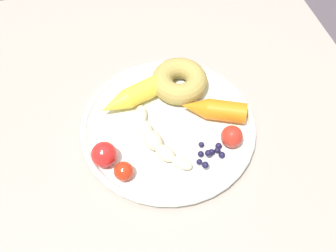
{
  "coord_description": "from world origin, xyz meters",
  "views": [
    {
      "loc": [
        0.07,
        0.42,
        1.38
      ],
      "look_at": [
        -0.05,
        -0.01,
        0.75
      ],
      "focal_mm": 46.07,
      "sensor_mm": 36.0,
      "label": 1
    }
  ],
  "objects_px": {
    "tomato_near": "(104,154)",
    "tomato_mid": "(124,171)",
    "carrot_orange": "(214,110)",
    "dining_table": "(142,167)",
    "carrot_yellow": "(133,96)",
    "banana": "(156,140)",
    "tomato_far": "(232,136)",
    "donut": "(179,81)",
    "blueberry_pile": "(210,154)",
    "plate": "(168,127)"
  },
  "relations": [
    {
      "from": "donut",
      "to": "banana",
      "type": "bearing_deg",
      "value": 55.45
    },
    {
      "from": "tomato_mid",
      "to": "plate",
      "type": "bearing_deg",
      "value": -141.47
    },
    {
      "from": "carrot_orange",
      "to": "tomato_near",
      "type": "xyz_separation_m",
      "value": [
        0.2,
        0.04,
        0.0
      ]
    },
    {
      "from": "blueberry_pile",
      "to": "carrot_orange",
      "type": "bearing_deg",
      "value": -112.94
    },
    {
      "from": "carrot_orange",
      "to": "tomato_mid",
      "type": "xyz_separation_m",
      "value": [
        0.18,
        0.08,
        -0.0
      ]
    },
    {
      "from": "dining_table",
      "to": "carrot_orange",
      "type": "distance_m",
      "value": 0.19
    },
    {
      "from": "dining_table",
      "to": "carrot_orange",
      "type": "height_order",
      "value": "carrot_orange"
    },
    {
      "from": "blueberry_pile",
      "to": "tomato_mid",
      "type": "distance_m",
      "value": 0.15
    },
    {
      "from": "carrot_orange",
      "to": "blueberry_pile",
      "type": "bearing_deg",
      "value": 67.06
    },
    {
      "from": "plate",
      "to": "tomato_mid",
      "type": "bearing_deg",
      "value": 38.53
    },
    {
      "from": "plate",
      "to": "tomato_mid",
      "type": "height_order",
      "value": "tomato_mid"
    },
    {
      "from": "tomato_near",
      "to": "tomato_mid",
      "type": "bearing_deg",
      "value": 123.69
    },
    {
      "from": "banana",
      "to": "blueberry_pile",
      "type": "xyz_separation_m",
      "value": [
        -0.08,
        0.05,
        -0.0
      ]
    },
    {
      "from": "donut",
      "to": "tomato_far",
      "type": "xyz_separation_m",
      "value": [
        -0.05,
        0.14,
        -0.0
      ]
    },
    {
      "from": "blueberry_pile",
      "to": "tomato_mid",
      "type": "bearing_deg",
      "value": -1.0
    },
    {
      "from": "carrot_orange",
      "to": "carrot_yellow",
      "type": "height_order",
      "value": "same"
    },
    {
      "from": "plate",
      "to": "carrot_yellow",
      "type": "xyz_separation_m",
      "value": [
        0.05,
        -0.07,
        0.02
      ]
    },
    {
      "from": "banana",
      "to": "tomato_near",
      "type": "relative_size",
      "value": 3.62
    },
    {
      "from": "carrot_orange",
      "to": "carrot_yellow",
      "type": "relative_size",
      "value": 0.89
    },
    {
      "from": "plate",
      "to": "tomato_far",
      "type": "relative_size",
      "value": 8.23
    },
    {
      "from": "donut",
      "to": "blueberry_pile",
      "type": "height_order",
      "value": "donut"
    },
    {
      "from": "carrot_orange",
      "to": "tomato_far",
      "type": "height_order",
      "value": "same"
    },
    {
      "from": "plate",
      "to": "tomato_far",
      "type": "xyz_separation_m",
      "value": [
        -0.09,
        0.06,
        0.02
      ]
    },
    {
      "from": "carrot_orange",
      "to": "blueberry_pile",
      "type": "distance_m",
      "value": 0.09
    },
    {
      "from": "donut",
      "to": "tomato_far",
      "type": "height_order",
      "value": "donut"
    },
    {
      "from": "banana",
      "to": "carrot_yellow",
      "type": "bearing_deg",
      "value": -80.41
    },
    {
      "from": "carrot_orange",
      "to": "tomato_mid",
      "type": "bearing_deg",
      "value": 22.94
    },
    {
      "from": "carrot_yellow",
      "to": "donut",
      "type": "height_order",
      "value": "donut"
    },
    {
      "from": "donut",
      "to": "plate",
      "type": "bearing_deg",
      "value": 60.47
    },
    {
      "from": "dining_table",
      "to": "carrot_yellow",
      "type": "distance_m",
      "value": 0.15
    },
    {
      "from": "dining_table",
      "to": "tomato_mid",
      "type": "xyz_separation_m",
      "value": [
        0.04,
        0.07,
        0.13
      ]
    },
    {
      "from": "plate",
      "to": "tomato_near",
      "type": "relative_size",
      "value": 7.23
    },
    {
      "from": "carrot_yellow",
      "to": "tomato_near",
      "type": "bearing_deg",
      "value": 55.85
    },
    {
      "from": "carrot_yellow",
      "to": "blueberry_pile",
      "type": "xyz_separation_m",
      "value": [
        -0.1,
        0.15,
        -0.01
      ]
    },
    {
      "from": "plate",
      "to": "tomato_far",
      "type": "distance_m",
      "value": 0.12
    },
    {
      "from": "dining_table",
      "to": "banana",
      "type": "distance_m",
      "value": 0.13
    },
    {
      "from": "tomato_near",
      "to": "tomato_mid",
      "type": "distance_m",
      "value": 0.04
    },
    {
      "from": "dining_table",
      "to": "donut",
      "type": "bearing_deg",
      "value": -139.66
    },
    {
      "from": "tomato_near",
      "to": "tomato_mid",
      "type": "xyz_separation_m",
      "value": [
        -0.02,
        0.04,
        -0.01
      ]
    },
    {
      "from": "banana",
      "to": "tomato_mid",
      "type": "xyz_separation_m",
      "value": [
        0.07,
        0.05,
        0.0
      ]
    },
    {
      "from": "carrot_orange",
      "to": "tomato_mid",
      "type": "height_order",
      "value": "carrot_orange"
    },
    {
      "from": "dining_table",
      "to": "plate",
      "type": "distance_m",
      "value": 0.12
    },
    {
      "from": "tomato_near",
      "to": "tomato_far",
      "type": "height_order",
      "value": "tomato_near"
    },
    {
      "from": "donut",
      "to": "tomato_near",
      "type": "distance_m",
      "value": 0.2
    },
    {
      "from": "carrot_orange",
      "to": "blueberry_pile",
      "type": "height_order",
      "value": "carrot_orange"
    },
    {
      "from": "dining_table",
      "to": "tomato_mid",
      "type": "bearing_deg",
      "value": 59.54
    },
    {
      "from": "plate",
      "to": "dining_table",
      "type": "bearing_deg",
      "value": 5.35
    },
    {
      "from": "tomato_far",
      "to": "blueberry_pile",
      "type": "bearing_deg",
      "value": 19.95
    },
    {
      "from": "dining_table",
      "to": "tomato_near",
      "type": "xyz_separation_m",
      "value": [
        0.07,
        0.04,
        0.13
      ]
    },
    {
      "from": "tomato_near",
      "to": "tomato_far",
      "type": "xyz_separation_m",
      "value": [
        -0.21,
        0.02,
        -0.0
      ]
    }
  ]
}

